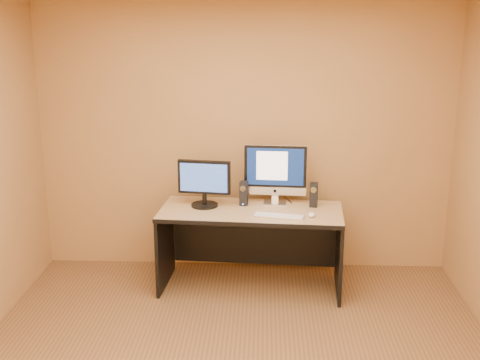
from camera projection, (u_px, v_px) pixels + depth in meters
The scene contains 10 objects.
walls at pixel (235, 201), 3.89m from camera, with size 4.00×4.00×2.60m, color #A27641, non-canonical shape.
desk at pixel (251, 249), 5.53m from camera, with size 1.64×0.72×0.76m, color tan, non-canonical shape.
imac at pixel (275, 174), 5.55m from camera, with size 0.58×0.22×0.56m, color silver, non-canonical shape.
second_monitor at pixel (204, 184), 5.48m from camera, with size 0.49×0.25×0.43m, color black, non-canonical shape.
speaker_left at pixel (244, 193), 5.54m from camera, with size 0.07×0.07×0.23m, color black, non-canonical shape.
speaker_right at pixel (314, 195), 5.50m from camera, with size 0.07×0.07×0.23m, color black, non-canonical shape.
keyboard at pixel (279, 216), 5.24m from camera, with size 0.44×0.12×0.02m, color silver.
mouse at pixel (312, 214), 5.25m from camera, with size 0.06×0.10×0.04m, color white.
cable_a at pixel (288, 200), 5.71m from camera, with size 0.01×0.01×0.23m, color black.
cable_b at pixel (275, 199), 5.72m from camera, with size 0.01×0.01×0.18m, color black.
Camera 1 is at (0.18, -3.71, 2.47)m, focal length 45.00 mm.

